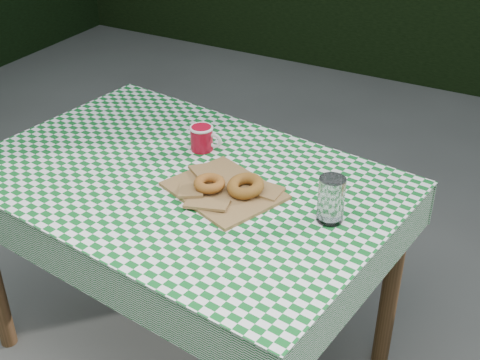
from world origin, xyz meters
name	(u,v)px	position (x,y,z in m)	size (l,w,h in m)	color
ground	(208,345)	(0.00, 0.00, 0.00)	(60.00, 60.00, 0.00)	#4D4D48
table	(187,272)	(-0.04, -0.05, 0.38)	(1.29, 0.86, 0.75)	#54361D
tablecloth	(182,178)	(-0.04, -0.05, 0.75)	(1.31, 0.88, 0.01)	#0E5D1F
paper_bag	(224,190)	(0.12, -0.07, 0.76)	(0.32, 0.25, 0.02)	#9C7744
bagel_front	(209,183)	(0.08, -0.09, 0.79)	(0.09, 0.09, 0.03)	#98531F
bagel_back	(245,186)	(0.18, -0.05, 0.79)	(0.11, 0.11, 0.03)	#8F5D1D
coffee_mug	(202,138)	(-0.08, 0.13, 0.80)	(0.15, 0.15, 0.08)	#A20A1F
drinking_glass	(331,200)	(0.45, -0.05, 0.82)	(0.07, 0.07, 0.13)	silver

